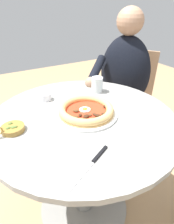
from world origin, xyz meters
TOP-DOWN VIEW (x-y plane):
  - ground_plane at (0.00, 0.00)m, footprint 6.00×6.00m
  - dining_table at (0.00, 0.00)m, footprint 0.88×0.88m
  - pizza_on_plate at (0.02, 0.00)m, footprint 0.30×0.30m
  - water_glass at (0.20, 0.19)m, footprint 0.07×0.07m
  - steak_knife at (-0.10, -0.28)m, footprint 0.20×0.11m
  - ramekin_capers at (-0.10, 0.24)m, footprint 0.06×0.06m
  - olive_pan at (-0.31, 0.04)m, footprint 0.12×0.10m
  - fork_utensil at (0.27, -0.12)m, footprint 0.03×0.19m
  - diner_person at (0.54, 0.35)m, footprint 0.58×0.44m
  - cafe_chair_diner at (0.66, 0.43)m, footprint 0.58×0.58m

SIDE VIEW (x-z plane):
  - ground_plane at x=0.00m, z-range -0.02..0.00m
  - dining_table at x=0.00m, z-range 0.13..0.85m
  - cafe_chair_diner at x=0.66m, z-range 0.08..0.92m
  - diner_person at x=0.54m, z-range -0.07..1.09m
  - fork_utensil at x=0.27m, z-range 0.71..0.71m
  - steak_knife at x=-0.10m, z-range 0.71..0.72m
  - olive_pan at x=-0.31m, z-range 0.70..0.75m
  - pizza_on_plate at x=0.02m, z-range 0.71..0.75m
  - ramekin_capers at x=-0.10m, z-range 0.71..0.75m
  - water_glass at x=0.20m, z-range 0.71..0.79m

